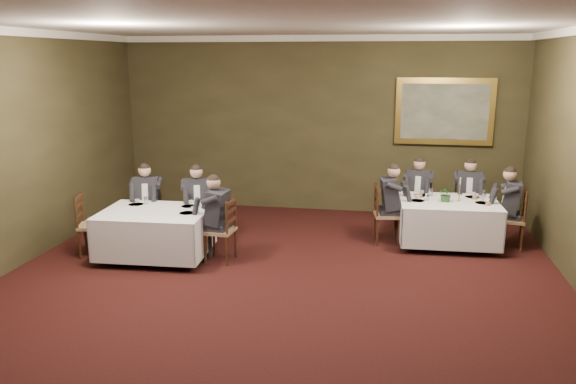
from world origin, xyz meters
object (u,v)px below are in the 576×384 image
(chair_main_backleft, at_px, (417,214))
(diner_sec_backright, at_px, (198,213))
(centerpiece, at_px, (446,193))
(painting, at_px, (444,112))
(chair_sec_endright, at_px, (221,243))
(candlestick, at_px, (460,192))
(diner_sec_endright, at_px, (220,229))
(table_main, at_px, (448,219))
(diner_main_backleft, at_px, (418,202))
(diner_sec_backleft, at_px, (148,211))
(chair_main_endleft, at_px, (386,226))
(table_second, at_px, (156,230))
(diner_main_endleft, at_px, (387,213))
(chair_main_backright, at_px, (466,216))
(chair_sec_backright, at_px, (199,226))
(diner_main_backright, at_px, (467,204))
(diner_main_endright, at_px, (511,218))
(chair_sec_endleft, at_px, (93,238))
(chair_sec_backleft, at_px, (149,224))

(chair_main_backleft, height_order, diner_sec_backright, diner_sec_backright)
(centerpiece, height_order, painting, painting)
(chair_sec_endright, bearing_deg, candlestick, -64.21)
(centerpiece, xyz_separation_m, candlestick, (0.22, 0.09, 0.01))
(diner_sec_endright, bearing_deg, table_main, -63.94)
(diner_sec_backright, distance_m, candlestick, 4.38)
(diner_sec_endright, distance_m, candlestick, 3.98)
(chair_main_backleft, relative_size, diner_main_backleft, 0.74)
(diner_sec_backleft, bearing_deg, chair_main_endleft, 176.56)
(table_second, height_order, diner_main_endleft, diner_main_endleft)
(diner_main_endleft, bearing_deg, painting, 143.34)
(table_second, relative_size, chair_main_backright, 1.71)
(chair_sec_backright, relative_size, candlestick, 2.42)
(table_main, relative_size, diner_sec_backright, 1.23)
(table_main, relative_size, chair_main_backleft, 1.65)
(diner_sec_backright, xyz_separation_m, chair_sec_endright, (0.64, -0.81, -0.23))
(table_main, bearing_deg, chair_main_endleft, -177.94)
(diner_main_backright, xyz_separation_m, candlestick, (-0.24, -0.79, 0.40))
(diner_sec_endright, xyz_separation_m, painting, (3.53, 3.23, 1.56))
(chair_main_endleft, xyz_separation_m, diner_main_endleft, (0.01, 0.00, 0.23))
(diner_main_backright, relative_size, diner_main_endright, 1.00)
(diner_sec_backright, height_order, painting, painting)
(chair_main_backright, distance_m, chair_main_endleft, 1.67)
(chair_main_endleft, height_order, diner_sec_backleft, diner_sec_backleft)
(diner_sec_backright, distance_m, painting, 5.06)
(diner_sec_endright, bearing_deg, diner_main_backleft, -49.99)
(diner_main_backleft, xyz_separation_m, chair_main_backright, (0.86, 0.04, -0.23))
(table_main, xyz_separation_m, diner_sec_endright, (-3.53, -1.40, 0.06))
(chair_sec_endleft, bearing_deg, diner_main_backright, 94.99)
(chair_sec_backright, relative_size, centerpiece, 3.50)
(table_second, bearing_deg, diner_main_endleft, 21.60)
(diner_sec_backleft, relative_size, centerpiece, 4.70)
(chair_sec_backright, bearing_deg, chair_sec_endleft, 14.97)
(diner_sec_backright, height_order, chair_sec_endleft, diner_sec_backright)
(chair_main_backleft, height_order, chair_main_endleft, same)
(table_second, distance_m, candlestick, 4.97)
(chair_sec_backleft, bearing_deg, diner_main_endright, 174.34)
(chair_main_backright, bearing_deg, centerpiece, 63.05)
(table_second, distance_m, diner_main_backleft, 4.68)
(candlestick, bearing_deg, chair_sec_endright, -158.72)
(candlestick, bearing_deg, chair_main_backright, 73.10)
(diner_sec_backleft, distance_m, diner_sec_endright, 1.69)
(chair_sec_endright, relative_size, candlestick, 2.42)
(chair_main_endleft, height_order, diner_main_endleft, diner_main_endleft)
(chair_main_backright, bearing_deg, candlestick, 73.51)
(candlestick, bearing_deg, chair_sec_backleft, -172.80)
(diner_main_endleft, relative_size, diner_main_endright, 1.00)
(diner_main_endright, bearing_deg, chair_main_backright, 46.50)
(diner_main_endleft, distance_m, candlestick, 1.23)
(chair_main_endleft, distance_m, diner_sec_backleft, 4.08)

